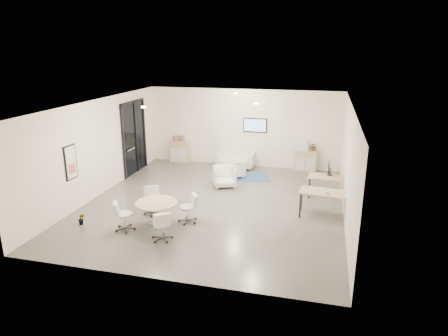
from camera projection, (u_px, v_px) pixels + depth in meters
name	position (u px, v px, depth m)	size (l,w,h in m)	color
room_shell	(214.00, 156.00, 12.36)	(9.60, 10.60, 4.80)	#514F4A
glass_door	(134.00, 135.00, 15.65)	(0.09, 1.90, 2.85)	black
artwork	(71.00, 162.00, 11.83)	(0.05, 0.54, 1.04)	black
wall_tv	(255.00, 125.00, 16.34)	(0.98, 0.06, 0.58)	black
ceiling_spots	(215.00, 101.00, 12.72)	(3.14, 4.14, 0.03)	#FFEAC6
sideboard_left	(180.00, 152.00, 17.28)	(0.84, 0.44, 0.95)	tan
sideboard_right	(305.00, 161.00, 16.04)	(0.88, 0.43, 0.88)	tan
books	(179.00, 138.00, 17.12)	(0.49, 0.14, 0.22)	red
printer	(302.00, 146.00, 15.91)	(0.55, 0.47, 0.37)	white
loveseat	(236.00, 160.00, 16.61)	(1.55, 0.83, 0.57)	white
blue_rug	(248.00, 177.00, 15.39)	(1.60, 1.07, 0.01)	#2D518A
armchair_left	(233.00, 167.00, 15.35)	(0.75, 0.70, 0.77)	white
armchair_right	(225.00, 176.00, 14.30)	(0.78, 0.73, 0.80)	white
desk_rear	(330.00, 179.00, 13.24)	(1.39, 0.74, 0.71)	tan
desk_front	(324.00, 194.00, 11.74)	(1.51, 0.86, 0.75)	tan
monitor	(329.00, 168.00, 13.30)	(0.20, 0.50, 0.44)	black
round_table	(156.00, 205.00, 11.05)	(1.17, 1.17, 0.71)	tan
meeting_chairs	(157.00, 212.00, 11.12)	(2.30, 2.30, 0.82)	white
plant_cabinet	(314.00, 147.00, 15.80)	(0.29, 0.33, 0.25)	#3F7F3F
plant_floor	(82.00, 222.00, 11.29)	(0.19, 0.34, 0.15)	#3F7F3F
cup	(328.00, 193.00, 11.46)	(0.11, 0.09, 0.11)	white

